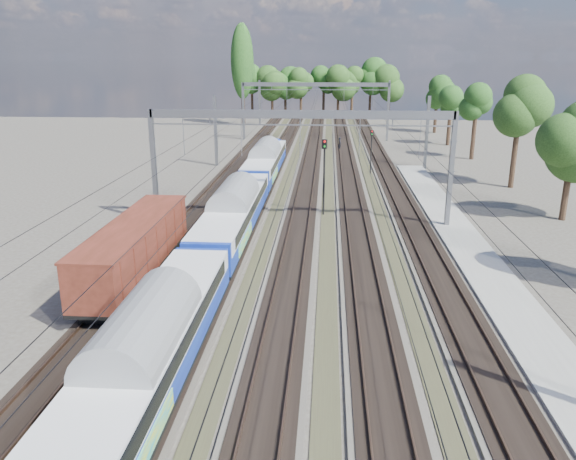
# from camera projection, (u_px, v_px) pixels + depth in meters

# --- Properties ---
(track_bed) EXTENTS (21.00, 130.00, 0.34)m
(track_bed) POSITION_uv_depth(u_px,v_px,m) (307.00, 183.00, 58.93)
(track_bed) COLOR #47423A
(track_bed) RESTS_ON ground
(platform) EXTENTS (3.00, 70.00, 0.30)m
(platform) POSITION_uv_depth(u_px,v_px,m) (487.00, 273.00, 34.28)
(platform) COLOR gray
(platform) RESTS_ON ground
(catenary) EXTENTS (25.65, 130.00, 9.00)m
(catenary) POSITION_uv_depth(u_px,v_px,m) (313.00, 115.00, 64.38)
(catenary) COLOR slate
(catenary) RESTS_ON ground
(tree_belt) EXTENTS (40.03, 101.47, 11.86)m
(tree_belt) POSITION_uv_depth(u_px,v_px,m) (354.00, 85.00, 100.87)
(tree_belt) COLOR black
(tree_belt) RESTS_ON ground
(poplar) EXTENTS (4.40, 4.40, 19.04)m
(poplar) POSITION_uv_depth(u_px,v_px,m) (242.00, 62.00, 106.95)
(poplar) COLOR black
(poplar) RESTS_ON ground
(emu_train) EXTENTS (2.91, 61.56, 4.25)m
(emu_train) POSITION_uv_depth(u_px,v_px,m) (233.00, 208.00, 39.91)
(emu_train) COLOR black
(emu_train) RESTS_ON ground
(freight_boxcar) EXTENTS (2.83, 13.65, 3.52)m
(freight_boxcar) POSITION_uv_depth(u_px,v_px,m) (135.00, 248.00, 32.79)
(freight_boxcar) COLOR black
(freight_boxcar) RESTS_ON ground
(worker) EXTENTS (0.57, 0.76, 1.91)m
(worker) POSITION_uv_depth(u_px,v_px,m) (340.00, 144.00, 79.83)
(worker) COLOR black
(worker) RESTS_ON ground
(signal_near) EXTENTS (0.45, 0.41, 6.40)m
(signal_near) POSITION_uv_depth(u_px,v_px,m) (324.00, 168.00, 46.35)
(signal_near) COLOR black
(signal_near) RESTS_ON ground
(signal_far) EXTENTS (0.33, 0.30, 5.04)m
(signal_far) POSITION_uv_depth(u_px,v_px,m) (371.00, 147.00, 62.93)
(signal_far) COLOR black
(signal_far) RESTS_ON ground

